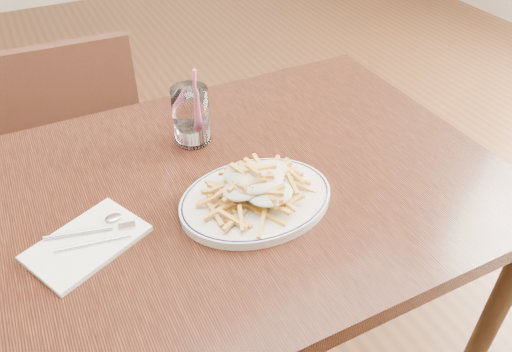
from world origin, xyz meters
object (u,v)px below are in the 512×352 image
fries_plate (256,200)px  table (218,215)px  chair_far (78,142)px  water_glass (192,119)px  loaded_fries (256,183)px

fries_plate → table: bearing=120.7°
fries_plate → chair_far: bearing=107.4°
chair_far → water_glass: (0.22, -0.53, 0.32)m
chair_far → loaded_fries: (0.25, -0.79, 0.32)m
water_glass → fries_plate: bearing=-83.3°
table → loaded_fries: bearing=-59.3°
table → fries_plate: size_ratio=3.40×
chair_far → loaded_fries: bearing=-72.6°
chair_far → loaded_fries: chair_far is taller
chair_far → loaded_fries: 0.89m
water_glass → table: bearing=-96.1°
table → loaded_fries: 0.16m
chair_far → water_glass: size_ratio=4.74×
table → water_glass: 0.23m
fries_plate → water_glass: 0.27m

